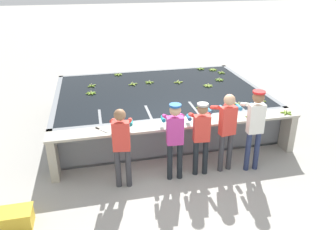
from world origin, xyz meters
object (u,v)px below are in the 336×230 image
object	(u,v)px
banana_bunch_floating_9	(118,74)
banana_bunch_floating_6	(178,82)
banana_bunch_floating_8	(208,86)
crate	(16,219)
banana_bunch_ledge_1	(286,113)
banana_bunch_floating_2	(219,80)
banana_bunch_floating_13	(221,73)
banana_bunch_floating_3	(133,84)
banana_bunch_floating_12	(91,93)
worker_4	(255,122)
banana_bunch_floating_5	(213,70)
worker_2	(201,132)
worker_1	(175,134)
worker_3	(227,125)
worker_0	(122,141)
banana_bunch_floating_11	(239,104)
banana_bunch_floating_10	(261,101)
banana_bunch_floating_1	(149,82)
banana_bunch_floating_7	(201,69)
banana_bunch_floating_0	(92,86)
banana_bunch_ledge_0	(252,117)
banana_bunch_floating_4	(202,107)
knife_0	(100,129)

from	to	relation	value
banana_bunch_floating_9	banana_bunch_floating_6	bearing A→B (deg)	-35.87
banana_bunch_floating_8	crate	xyz separation A→B (m)	(-4.52, -3.51, -0.79)
banana_bunch_ledge_1	banana_bunch_floating_2	bearing A→B (deg)	101.81
crate	banana_bunch_floating_13	bearing A→B (deg)	40.74
banana_bunch_floating_3	banana_bunch_floating_12	bearing A→B (deg)	-157.47
worker_4	banana_bunch_floating_5	xyz separation A→B (m)	(0.70, 4.25, -0.12)
worker_2	banana_bunch_floating_8	xyz separation A→B (m)	(1.10, 2.68, 0.01)
worker_1	worker_2	distance (m)	0.55
worker_3	banana_bunch_ledge_1	size ratio (longest dim) A/B	6.14
worker_0	banana_bunch_floating_13	xyz separation A→B (m)	(3.51, 3.85, -0.02)
banana_bunch_floating_9	worker_2	bearing A→B (deg)	-74.15
banana_bunch_floating_11	banana_bunch_floating_10	bearing A→B (deg)	5.93
banana_bunch_floating_1	banana_bunch_floating_3	size ratio (longest dim) A/B	0.99
banana_bunch_floating_1	banana_bunch_floating_6	bearing A→B (deg)	-12.32
banana_bunch_floating_1	banana_bunch_floating_2	xyz separation A→B (m)	(2.04, -0.24, -0.00)
banana_bunch_floating_5	banana_bunch_floating_7	bearing A→B (deg)	151.84
worker_1	banana_bunch_floating_5	distance (m)	4.81
worker_4	banana_bunch_floating_7	size ratio (longest dim) A/B	6.36
banana_bunch_ledge_1	banana_bunch_floating_11	bearing A→B (deg)	138.34
worker_1	banana_bunch_floating_0	bearing A→B (deg)	113.39
worker_0	worker_3	world-z (taller)	worker_3
worker_1	banana_bunch_floating_1	bearing A→B (deg)	88.05
worker_2	worker_4	bearing A→B (deg)	-4.60
worker_1	banana_bunch_floating_7	xyz separation A→B (m)	(2.00, 4.39, -0.02)
banana_bunch_floating_2	banana_bunch_ledge_0	size ratio (longest dim) A/B	1.00
banana_bunch_floating_2	banana_bunch_floating_7	world-z (taller)	same
banana_bunch_floating_4	banana_bunch_floating_6	bearing A→B (deg)	91.26
banana_bunch_floating_13	knife_0	size ratio (longest dim) A/B	0.81
worker_3	banana_bunch_floating_3	xyz separation A→B (m)	(-1.45, 3.25, -0.07)
banana_bunch_floating_7	banana_bunch_floating_8	bearing A→B (deg)	-101.87
worker_0	banana_bunch_floating_12	distance (m)	2.90
banana_bunch_floating_3	banana_bunch_ledge_1	distance (m)	4.17
banana_bunch_floating_6	banana_bunch_ledge_0	bearing A→B (deg)	-71.49
banana_bunch_floating_1	banana_bunch_floating_4	bearing A→B (deg)	-67.92
banana_bunch_floating_3	banana_bunch_floating_8	world-z (taller)	same
worker_1	banana_bunch_floating_2	bearing A→B (deg)	55.57
banana_bunch_floating_13	knife_0	distance (m)	5.03
banana_bunch_floating_12	banana_bunch_floating_13	size ratio (longest dim) A/B	1.17
banana_bunch_floating_5	banana_bunch_floating_11	bearing A→B (deg)	-98.66
banana_bunch_floating_1	banana_bunch_floating_7	xyz separation A→B (m)	(1.89, 1.01, 0.00)
banana_bunch_floating_4	knife_0	bearing A→B (deg)	-165.06
banana_bunch_floating_0	banana_bunch_floating_5	bearing A→B (deg)	11.15
worker_1	banana_bunch_floating_0	xyz separation A→B (m)	(-1.49, 3.45, -0.02)
worker_2	banana_bunch_floating_6	xyz separation A→B (m)	(0.38, 3.16, 0.01)
banana_bunch_floating_4	banana_bunch_floating_5	world-z (taller)	same
banana_bunch_floating_0	banana_bunch_floating_10	distance (m)	4.53
banana_bunch_floating_10	banana_bunch_floating_11	xyz separation A→B (m)	(-0.60, -0.06, 0.00)
worker_1	banana_bunch_floating_9	size ratio (longest dim) A/B	5.74
banana_bunch_floating_1	knife_0	size ratio (longest dim) A/B	0.94
banana_bunch_floating_4	banana_bunch_floating_2	bearing A→B (deg)	57.78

